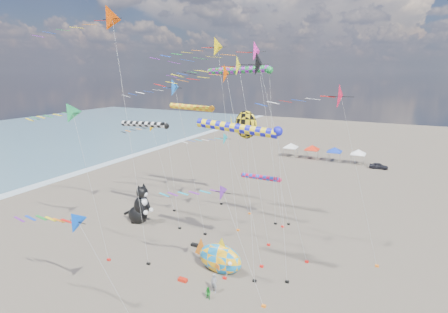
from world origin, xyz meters
The scene contains 28 objects.
delta_kite_0 centered at (3.28, 14.81, 20.27)m, with size 14.75×2.57×21.84m.
delta_kite_1 centered at (-0.94, 21.98, 21.89)m, with size 16.20×2.65×23.53m.
delta_kite_2 centered at (-8.53, 15.57, 17.70)m, with size 11.34×2.17×19.10m.
delta_kite_3 centered at (-13.28, 5.62, 15.43)m, with size 9.77×2.27×16.86m.
delta_kite_4 centered at (11.43, 17.27, 17.25)m, with size 12.38×2.74×18.85m.
delta_kite_5 centered at (-0.77, 11.78, 19.22)m, with size 12.39×1.95×20.58m.
delta_kite_6 centered at (-5.29, 24.03, 10.25)m, with size 9.80×1.93×11.57m.
delta_kite_7 centered at (-4.89, 18.42, 22.35)m, with size 12.63×2.46×23.88m.
delta_kite_8 centered at (2.11, 5.95, 9.31)m, with size 10.28×1.63×10.55m.
delta_kite_9 centered at (-17.19, 20.10, 11.49)m, with size 9.81×1.50×12.69m.
delta_kite_10 centered at (-5.46, -0.90, 8.13)m, with size 10.71×1.87×9.44m.
delta_kite_11 centered at (-11.04, 6.90, 24.51)m, with size 15.13×2.64×26.12m.
delta_kite_12 centered at (-0.45, 16.50, 20.12)m, with size 13.08×2.49×21.66m.
windsock_0 centered at (3.08, 10.32, 14.60)m, with size 9.77×0.90×15.10m.
windsock_1 centered at (-2.26, 22.43, 19.84)m, with size 9.98×0.90×20.36m.
windsock_2 centered at (-12.30, 15.54, 13.21)m, with size 8.74×0.75×13.66m.
windsock_3 centered at (-11.32, 25.50, 14.47)m, with size 8.70×0.87×14.96m.
windsock_4 centered at (0.67, 23.08, 5.95)m, with size 7.09×0.67×6.34m.
angelfish_kite centered at (3.12, 11.02, 14.77)m, with size 3.74×3.02×16.21m.
cat_inflatable centered at (-13.58, 14.83, 2.76)m, with size 4.09×2.04×5.52m, color black, non-canonical shape.
fish_inflatable centered at (1.45, 9.18, 1.42)m, with size 6.33×2.98×3.95m.
person_adult centered at (2.58, 5.87, 0.92)m, with size 0.67×0.44×1.85m, color gray.
child_green centered at (2.62, 4.67, 0.61)m, with size 0.59×0.46×1.22m, color #1B9028.
child_blue centered at (0.66, 10.63, 0.52)m, with size 0.60×0.25×1.03m, color navy.
kite_bag_1 centered at (-0.94, 6.00, 0.15)m, with size 0.90×0.44×0.30m, color red.
kite_bag_2 centered at (-3.54, 12.49, 0.15)m, with size 0.90×0.44×0.30m, color black.
tent_row centered at (1.50, 60.00, 3.15)m, with size 19.20×4.20×3.80m.
parked_car centered at (13.39, 58.00, 0.62)m, with size 1.46×3.63×1.24m, color #26262D.
Camera 1 is at (16.11, -18.95, 19.83)m, focal length 28.00 mm.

